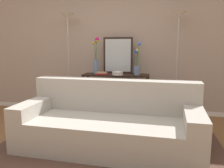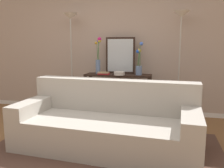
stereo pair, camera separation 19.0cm
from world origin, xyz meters
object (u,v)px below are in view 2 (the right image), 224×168
(couch, at_px, (107,125))
(book_stack, at_px, (104,73))
(floor_lamp_left, at_px, (71,36))
(vase_tall_flowers, at_px, (98,58))
(book_row_under_console, at_px, (101,113))
(vase_short_flowers, at_px, (139,64))
(wall_mirror, at_px, (120,55))
(console_table, at_px, (118,88))
(fruit_bowl, at_px, (119,73))
(floor_lamp_right, at_px, (181,36))

(couch, distance_m, book_stack, 1.43)
(couch, height_order, floor_lamp_left, floor_lamp_left)
(vase_tall_flowers, height_order, book_row_under_console, vase_tall_flowers)
(vase_short_flowers, bearing_deg, couch, -100.56)
(wall_mirror, relative_size, vase_short_flowers, 1.15)
(wall_mirror, distance_m, book_stack, 0.48)
(floor_lamp_left, relative_size, vase_short_flowers, 3.28)
(console_table, height_order, wall_mirror, wall_mirror)
(wall_mirror, xyz_separation_m, book_stack, (-0.26, -0.24, -0.32))
(console_table, bearing_deg, book_row_under_console, 180.00)
(couch, height_order, fruit_bowl, fruit_bowl)
(couch, xyz_separation_m, floor_lamp_right, (0.96, 1.39, 1.22))
(book_stack, relative_size, book_row_under_console, 0.63)
(wall_mirror, relative_size, fruit_bowl, 3.44)
(floor_lamp_left, bearing_deg, book_row_under_console, -2.91)
(floor_lamp_left, xyz_separation_m, floor_lamp_right, (2.04, 0.00, -0.01))
(couch, bearing_deg, book_stack, 107.37)
(fruit_bowl, bearing_deg, book_row_under_console, 163.51)
(vase_tall_flowers, height_order, fruit_bowl, vase_tall_flowers)
(wall_mirror, bearing_deg, book_row_under_console, -156.29)
(book_stack, distance_m, book_row_under_console, 0.80)
(console_table, relative_size, book_stack, 5.42)
(wall_mirror, bearing_deg, book_stack, -137.51)
(floor_lamp_left, xyz_separation_m, wall_mirror, (0.95, 0.12, -0.37))
(vase_tall_flowers, distance_m, book_row_under_console, 1.07)
(couch, relative_size, book_row_under_console, 6.64)
(couch, bearing_deg, book_row_under_console, 109.28)
(floor_lamp_right, bearing_deg, wall_mirror, 173.70)
(couch, bearing_deg, console_table, 96.06)
(fruit_bowl, height_order, book_stack, fruit_bowl)
(vase_short_flowers, bearing_deg, floor_lamp_right, 3.61)
(floor_lamp_right, bearing_deg, couch, -124.52)
(couch, relative_size, vase_tall_flowers, 3.51)
(floor_lamp_left, distance_m, floor_lamp_right, 2.04)
(couch, distance_m, floor_lamp_left, 2.15)
(floor_lamp_left, height_order, vase_short_flowers, floor_lamp_left)
(console_table, xyz_separation_m, vase_tall_flowers, (-0.39, 0.02, 0.56))
(fruit_bowl, xyz_separation_m, book_stack, (-0.30, 0.02, -0.01))
(couch, distance_m, console_table, 1.39)
(book_stack, height_order, book_row_under_console, book_stack)
(book_stack, bearing_deg, vase_short_flowers, 6.87)
(fruit_bowl, bearing_deg, vase_short_flowers, 16.09)
(floor_lamp_right, height_order, wall_mirror, floor_lamp_right)
(couch, xyz_separation_m, vase_tall_flowers, (-0.53, 1.38, 0.82))
(vase_short_flowers, distance_m, fruit_bowl, 0.40)
(console_table, distance_m, floor_lamp_right, 1.46)
(console_table, relative_size, book_row_under_console, 3.39)
(console_table, distance_m, book_stack, 0.39)
(couch, bearing_deg, floor_lamp_left, 127.91)
(wall_mirror, distance_m, fruit_bowl, 0.41)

